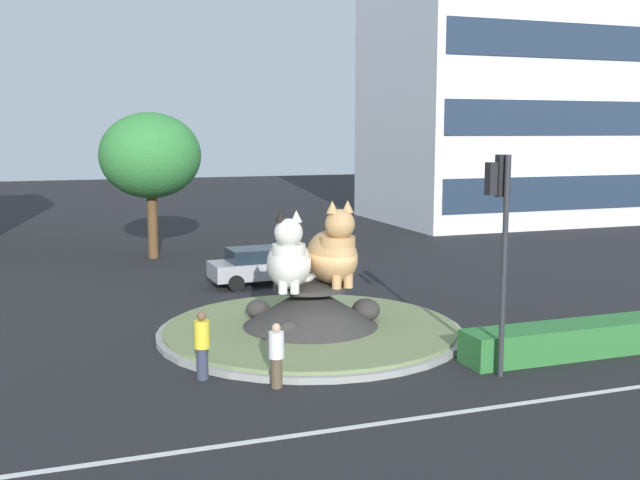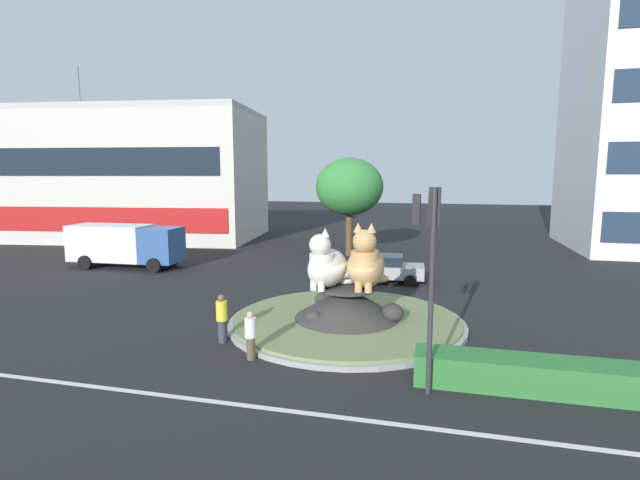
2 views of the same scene
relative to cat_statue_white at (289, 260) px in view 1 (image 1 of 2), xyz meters
The scene contains 12 objects.
ground_plane 2.56m from the cat_statue_white, 21.18° to the left, with size 160.00×160.00×0.00m, color black.
lane_centreline 7.40m from the cat_statue_white, 83.71° to the right, with size 112.00×0.20×0.01m, color silver.
roundabout_island 2.08m from the cat_statue_white, 21.25° to the left, with size 9.39×9.39×1.54m.
cat_statue_white is the anchor object (origin of this frame).
cat_statue_calico 1.55m from the cat_statue_white, 10.40° to the left, with size 1.60×2.60×2.63m.
traffic_light_mast 6.62m from the cat_statue_white, 51.52° to the right, with size 0.73×0.51×5.64m.
office_tower 36.16m from the cat_statue_white, 45.93° to the left, with size 18.26×12.60×28.16m.
clipped_hedge_strip 8.52m from the cat_statue_white, 30.67° to the right, with size 6.95×1.20×0.90m, color #2D7033.
broadleaf_tree_behind_island 16.48m from the cat_statue_white, 97.21° to the left, with size 4.89×4.89×7.13m.
pedestrian_white_shirt 4.60m from the cat_statue_white, 111.42° to the right, with size 0.38×0.38×1.61m.
pedestrian_yellow_shirt 4.48m from the cat_statue_white, 138.60° to the right, with size 0.40×0.40×1.75m.
hatchback_near_shophouse 8.40m from the cat_statue_white, 80.48° to the left, with size 4.42×2.20×1.52m.
Camera 1 is at (-7.21, -21.19, 6.21)m, focal length 41.85 mm.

